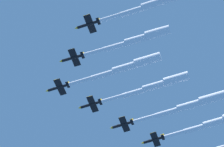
{
  "coord_description": "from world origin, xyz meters",
  "views": [
    {
      "loc": [
        -39.28,
        -71.06,
        -17.27
      ],
      "look_at": [
        0.0,
        0.0,
        184.07
      ],
      "focal_mm": 88.59,
      "sensor_mm": 36.0,
      "label": 1
    }
  ],
  "objects_px": {
    "jet_starboard_mid": "(189,105)",
    "jet_starboard_outer": "(214,122)",
    "jet_lead": "(124,67)",
    "jet_port_inner": "(135,40)",
    "jet_port_mid": "(152,4)",
    "jet_starboard_inner": "(154,86)"
  },
  "relations": [
    {
      "from": "jet_starboard_mid",
      "to": "jet_starboard_outer",
      "type": "relative_size",
      "value": 1.07
    },
    {
      "from": "jet_lead",
      "to": "jet_starboard_outer",
      "type": "distance_m",
      "value": 43.59
    },
    {
      "from": "jet_port_inner",
      "to": "jet_starboard_outer",
      "type": "relative_size",
      "value": 0.97
    },
    {
      "from": "jet_lead",
      "to": "jet_port_mid",
      "type": "height_order",
      "value": "jet_lead"
    },
    {
      "from": "jet_lead",
      "to": "jet_port_inner",
      "type": "distance_m",
      "value": 13.38
    },
    {
      "from": "jet_port_inner",
      "to": "jet_starboard_inner",
      "type": "xyz_separation_m",
      "value": [
        16.85,
        14.12,
        3.07
      ]
    },
    {
      "from": "jet_starboard_inner",
      "to": "jet_starboard_mid",
      "type": "height_order",
      "value": "jet_starboard_inner"
    },
    {
      "from": "jet_starboard_mid",
      "to": "jet_lead",
      "type": "bearing_deg",
      "value": -178.63
    },
    {
      "from": "jet_starboard_inner",
      "to": "jet_starboard_mid",
      "type": "xyz_separation_m",
      "value": [
        15.81,
        -0.54,
        -2.9
      ]
    },
    {
      "from": "jet_starboard_inner",
      "to": "jet_port_inner",
      "type": "bearing_deg",
      "value": -140.04
    },
    {
      "from": "jet_lead",
      "to": "jet_port_mid",
      "type": "bearing_deg",
      "value": -98.15
    },
    {
      "from": "jet_lead",
      "to": "jet_port_inner",
      "type": "height_order",
      "value": "jet_lead"
    },
    {
      "from": "jet_port_inner",
      "to": "jet_port_mid",
      "type": "height_order",
      "value": "jet_port_inner"
    },
    {
      "from": "jet_port_mid",
      "to": "jet_starboard_outer",
      "type": "relative_size",
      "value": 0.99
    },
    {
      "from": "jet_starboard_mid",
      "to": "jet_starboard_outer",
      "type": "height_order",
      "value": "jet_starboard_outer"
    },
    {
      "from": "jet_starboard_mid",
      "to": "jet_port_mid",
      "type": "bearing_deg",
      "value": -139.78
    },
    {
      "from": "jet_starboard_outer",
      "to": "jet_port_inner",
      "type": "bearing_deg",
      "value": -161.08
    },
    {
      "from": "jet_starboard_inner",
      "to": "jet_port_mid",
      "type": "xyz_separation_m",
      "value": [
        -18.39,
        -29.46,
        -3.46
      ]
    },
    {
      "from": "jet_port_mid",
      "to": "jet_starboard_inner",
      "type": "bearing_deg",
      "value": 58.03
    },
    {
      "from": "jet_port_inner",
      "to": "jet_port_mid",
      "type": "relative_size",
      "value": 0.98
    },
    {
      "from": "jet_port_inner",
      "to": "jet_starboard_mid",
      "type": "distance_m",
      "value": 35.38
    },
    {
      "from": "jet_lead",
      "to": "jet_starboard_mid",
      "type": "distance_m",
      "value": 30.28
    }
  ]
}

